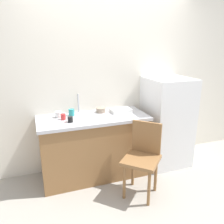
% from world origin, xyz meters
% --- Properties ---
extents(ground_plane, '(8.00, 8.00, 0.00)m').
position_xyz_m(ground_plane, '(0.00, 0.00, 0.00)').
color(ground_plane, '#9E998E').
extents(back_wall, '(4.80, 0.10, 2.61)m').
position_xyz_m(back_wall, '(0.00, 1.00, 1.30)').
color(back_wall, silver).
rests_on(back_wall, ground_plane).
extents(cabinet_base, '(1.41, 0.60, 0.82)m').
position_xyz_m(cabinet_base, '(-0.30, 0.65, 0.41)').
color(cabinet_base, olive).
rests_on(cabinet_base, ground_plane).
extents(countertop, '(1.45, 0.64, 0.04)m').
position_xyz_m(countertop, '(-0.30, 0.65, 0.84)').
color(countertop, '#B7B7BC').
rests_on(countertop, cabinet_base).
extents(faucet, '(0.02, 0.02, 0.26)m').
position_xyz_m(faucet, '(-0.44, 0.90, 0.99)').
color(faucet, '#B7B7BC').
rests_on(faucet, countertop).
extents(refrigerator, '(0.61, 0.62, 1.32)m').
position_xyz_m(refrigerator, '(0.83, 0.64, 0.66)').
color(refrigerator, white).
rests_on(refrigerator, ground_plane).
extents(chair, '(0.57, 0.57, 0.89)m').
position_xyz_m(chair, '(0.15, 0.06, 0.50)').
color(chair, olive).
rests_on(chair, ground_plane).
extents(dish_tray, '(0.28, 0.20, 0.05)m').
position_xyz_m(dish_tray, '(0.12, 0.71, 0.89)').
color(dish_tray, white).
rests_on(dish_tray, countertop).
extents(terracotta_bowl, '(0.13, 0.13, 0.06)m').
position_xyz_m(terracotta_bowl, '(-0.15, 0.79, 0.90)').
color(terracotta_bowl, gray).
rests_on(terracotta_bowl, countertop).
extents(cup_black, '(0.07, 0.07, 0.07)m').
position_xyz_m(cup_black, '(-0.62, 0.53, 0.90)').
color(cup_black, black).
rests_on(cup_black, countertop).
extents(cup_red, '(0.06, 0.06, 0.08)m').
position_xyz_m(cup_red, '(-0.69, 0.65, 0.90)').
color(cup_red, red).
rests_on(cup_red, countertop).
extents(cup_teal, '(0.08, 0.08, 0.09)m').
position_xyz_m(cup_teal, '(-0.56, 0.79, 0.91)').
color(cup_teal, teal).
rests_on(cup_teal, countertop).
extents(cup_white, '(0.08, 0.08, 0.08)m').
position_xyz_m(cup_white, '(-0.73, 0.76, 0.90)').
color(cup_white, white).
rests_on(cup_white, countertop).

